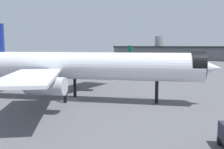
% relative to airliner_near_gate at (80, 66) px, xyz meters
% --- Properties ---
extents(ground, '(900.00, 900.00, 0.00)m').
position_rel_airliner_near_gate_xyz_m(ground, '(-2.72, -0.45, -7.84)').
color(ground, '#56565B').
extents(airliner_near_gate, '(59.21, 52.68, 17.78)m').
position_rel_airliner_near_gate_xyz_m(airliner_near_gate, '(0.00, 0.00, 0.00)').
color(airliner_near_gate, silver).
rests_on(airliner_near_gate, ground).
extents(airliner_far_taxiway, '(43.69, 39.10, 12.51)m').
position_rel_airliner_near_gate_xyz_m(airliner_far_taxiway, '(-29.26, 106.15, -2.33)').
color(airliner_far_taxiway, silver).
rests_on(airliner_far_taxiway, ground).
extents(baggage_tug_wing, '(3.39, 3.42, 1.85)m').
position_rel_airliner_near_gate_xyz_m(baggage_tug_wing, '(-33.13, 10.57, -6.87)').
color(baggage_tug_wing, black).
rests_on(baggage_tug_wing, ground).
extents(traffic_cone_near_nose, '(0.49, 0.49, 0.61)m').
position_rel_airliner_near_gate_xyz_m(traffic_cone_near_nose, '(13.29, 33.34, -7.53)').
color(traffic_cone_near_nose, '#F2600C').
rests_on(traffic_cone_near_nose, ground).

